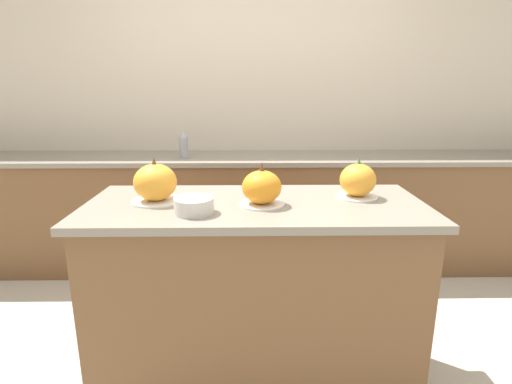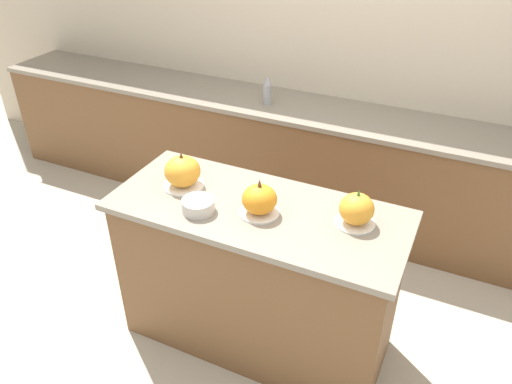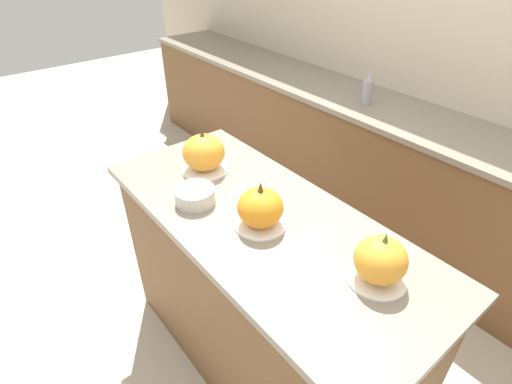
# 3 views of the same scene
# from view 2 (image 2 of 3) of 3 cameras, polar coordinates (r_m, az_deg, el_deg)

# --- Properties ---
(ground_plane) EXTENTS (12.00, 12.00, 0.00)m
(ground_plane) POSITION_cam_2_polar(r_m,az_deg,el_deg) (3.20, 0.13, -16.06)
(ground_plane) COLOR #BCB29E
(wall_back) EXTENTS (8.00, 0.06, 2.50)m
(wall_back) POSITION_cam_2_polar(r_m,az_deg,el_deg) (3.91, 11.26, 14.87)
(wall_back) COLOR beige
(wall_back) RESTS_ON ground_plane
(kitchen_island) EXTENTS (1.56, 0.67, 0.95)m
(kitchen_island) POSITION_cam_2_polar(r_m,az_deg,el_deg) (2.86, 0.14, -9.70)
(kitchen_island) COLOR brown
(kitchen_island) RESTS_ON ground_plane
(back_counter) EXTENTS (6.00, 0.60, 0.93)m
(back_counter) POSITION_cam_2_polar(r_m,az_deg,el_deg) (3.93, 8.76, 2.66)
(back_counter) COLOR brown
(back_counter) RESTS_ON ground_plane
(pumpkin_cake_left) EXTENTS (0.23, 0.23, 0.21)m
(pumpkin_cake_left) POSITION_cam_2_polar(r_m,az_deg,el_deg) (2.73, -8.39, 2.28)
(pumpkin_cake_left) COLOR white
(pumpkin_cake_left) RESTS_ON kitchen_island
(pumpkin_cake_center) EXTENTS (0.21, 0.21, 0.20)m
(pumpkin_cake_center) POSITION_cam_2_polar(r_m,az_deg,el_deg) (2.48, 0.40, -0.92)
(pumpkin_cake_center) COLOR white
(pumpkin_cake_center) RESTS_ON kitchen_island
(pumpkin_cake_right) EXTENTS (0.20, 0.20, 0.20)m
(pumpkin_cake_right) POSITION_cam_2_polar(r_m,az_deg,el_deg) (2.45, 11.41, -2.00)
(pumpkin_cake_right) COLOR white
(pumpkin_cake_right) RESTS_ON kitchen_island
(bottle_tall) EXTENTS (0.07, 0.07, 0.22)m
(bottle_tall) POSITION_cam_2_polar(r_m,az_deg,el_deg) (3.79, 1.31, 11.52)
(bottle_tall) COLOR #99999E
(bottle_tall) RESTS_ON back_counter
(mixing_bowl) EXTENTS (0.17, 0.17, 0.07)m
(mixing_bowl) POSITION_cam_2_polar(r_m,az_deg,el_deg) (2.54, -6.62, -1.54)
(mixing_bowl) COLOR beige
(mixing_bowl) RESTS_ON kitchen_island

